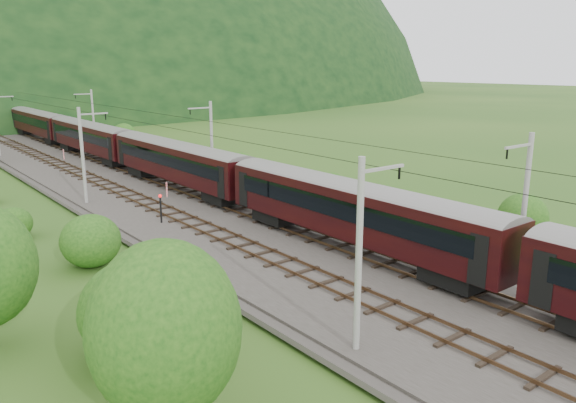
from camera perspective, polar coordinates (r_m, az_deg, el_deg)
ground at (r=28.55m, az=15.87°, el=-10.98°), size 600.00×600.00×0.00m
railbed at (r=34.73m, az=2.40°, el=-5.65°), size 14.00×220.00×0.30m
track_left at (r=33.23m, az=-0.75°, el=-6.16°), size 2.40×220.00×0.27m
track_right at (r=36.20m, az=5.30°, el=-4.52°), size 2.40×220.00×0.27m
catenary_left at (r=49.72m, az=-20.08°, el=4.62°), size 2.54×192.28×8.00m
catenary_right at (r=54.75m, az=-7.84°, el=6.10°), size 2.54×192.28×8.00m
overhead_wires at (r=33.08m, az=2.53°, el=5.77°), size 4.83×198.00×0.03m
train at (r=52.54m, az=-10.93°, el=4.58°), size 2.97×165.40×5.16m
hazard_post_near at (r=74.37m, az=-21.83°, el=4.48°), size 0.14×0.14×1.28m
hazard_post_far at (r=50.53m, az=-12.21°, el=1.20°), size 0.14×0.14×1.33m
signal at (r=42.25m, az=-12.81°, el=-0.46°), size 0.24×0.24×2.14m
vegetation_left at (r=32.25m, az=-25.85°, el=-3.75°), size 13.45×145.55×6.88m
vegetation_right at (r=45.39m, az=9.10°, el=0.49°), size 7.19×102.46×3.18m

